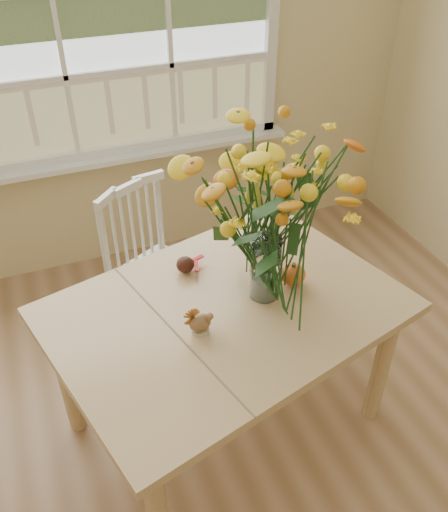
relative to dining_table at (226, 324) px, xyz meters
name	(u,v)px	position (x,y,z in m)	size (l,w,h in m)	color
wall_back	(57,34)	(-0.31, 1.43, 0.76)	(4.00, 0.02, 2.70)	beige
dining_table	(226,324)	(0.00, 0.00, 0.00)	(1.46, 1.21, 0.68)	tan
windsor_chair	(148,261)	(-0.15, 0.65, -0.11)	(0.52, 0.51, 0.84)	white
flower_vase	(269,209)	(0.16, 0.01, 0.48)	(0.54, 0.54, 0.64)	white
pumpkin	(293,275)	(0.29, 0.03, 0.13)	(0.10, 0.10, 0.08)	#CA5317
turkey_figurine	(200,323)	(-0.13, -0.09, 0.13)	(0.09, 0.07, 0.10)	#CCB78C
dark_gourd	(185,265)	(-0.08, 0.25, 0.12)	(0.13, 0.12, 0.07)	#38160F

